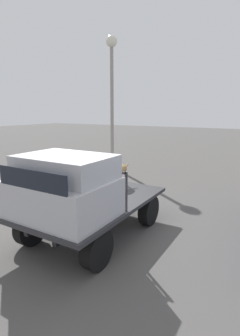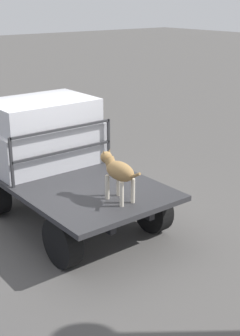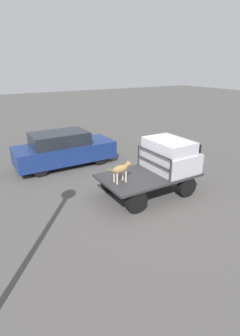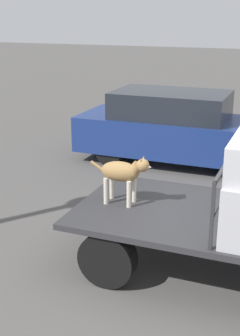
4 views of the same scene
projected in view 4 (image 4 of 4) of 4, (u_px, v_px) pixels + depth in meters
ground_plane at (206, 268)px, 6.35m from camera, size 80.00×80.00×0.00m
flatbed_truck at (209, 230)px, 6.17m from camera, size 3.52×2.02×0.80m
truck_headboard at (228, 178)px, 5.86m from camera, size 0.04×1.90×0.81m
dog at (124, 172)px, 6.32m from camera, size 0.89×0.27×0.71m
parked_sedan at (177, 128)px, 10.55m from camera, size 4.58×1.77×1.63m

